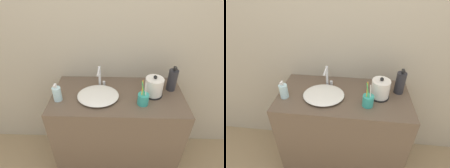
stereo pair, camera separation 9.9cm
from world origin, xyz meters
The scene contains 8 objects.
wall_back centered at (0.00, 0.56, 1.30)m, with size 6.00×0.04×2.60m.
vanity_counter centered at (0.00, 0.27, 0.43)m, with size 1.07×0.54×0.86m.
sink_basin centered at (-0.16, 0.22, 0.88)m, with size 0.33×0.29×0.04m.
faucet centered at (-0.15, 0.38, 0.96)m, with size 0.06×0.14×0.18m.
electric_kettle centered at (0.29, 0.27, 0.93)m, with size 0.15×0.15×0.18m.
toothbrush_cup centered at (0.19, 0.15, 0.90)m, with size 0.08×0.08×0.21m.
lotion_bottle centered at (0.45, 0.35, 0.95)m, with size 0.08×0.08×0.22m.
shampoo_bottle centered at (-0.47, 0.18, 0.92)m, with size 0.06×0.06×0.15m.
Camera 1 is at (-0.01, -0.88, 1.73)m, focal length 28.00 mm.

